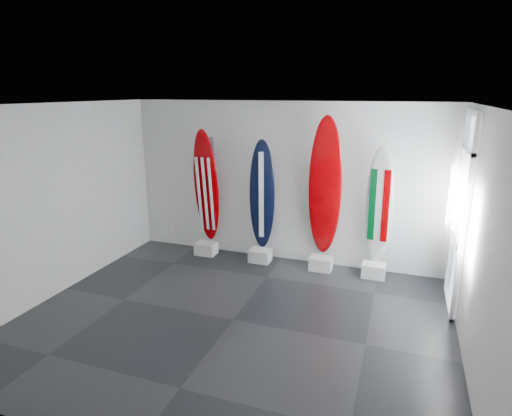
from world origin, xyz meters
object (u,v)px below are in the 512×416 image
at_px(surfboard_usa, 206,187).
at_px(surfboard_italy, 379,205).
at_px(surfboard_swiss, 325,188).
at_px(surfboard_navy, 262,195).

relative_size(surfboard_usa, surfboard_italy, 1.09).
bearing_deg(surfboard_swiss, surfboard_usa, 173.08).
xyz_separation_m(surfboard_swiss, surfboard_italy, (0.94, 0.00, -0.23)).
xyz_separation_m(surfboard_navy, surfboard_swiss, (1.17, 0.00, 0.23)).
xyz_separation_m(surfboard_usa, surfboard_navy, (1.15, 0.00, -0.08)).
height_order(surfboard_usa, surfboard_navy, surfboard_usa).
bearing_deg(surfboard_usa, surfboard_italy, 0.39).
distance_m(surfboard_navy, surfboard_swiss, 1.20).
bearing_deg(surfboard_italy, surfboard_swiss, -172.12).
distance_m(surfboard_swiss, surfboard_italy, 0.97).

